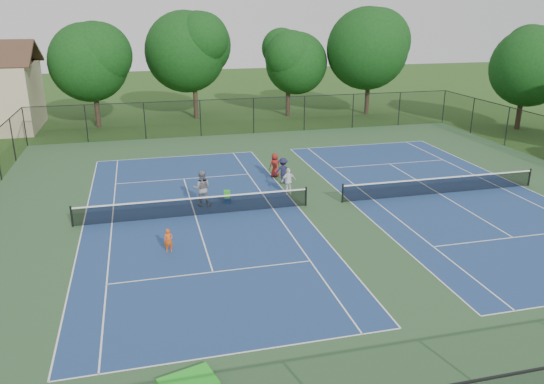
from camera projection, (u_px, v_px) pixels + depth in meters
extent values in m
plane|color=#234716|center=(324.00, 204.00, 28.81)|extent=(140.00, 140.00, 0.00)
cube|color=#2F532E|center=(324.00, 204.00, 28.81)|extent=(36.00, 36.00, 0.01)
cube|color=navy|center=(195.00, 215.00, 27.19)|extent=(10.97, 23.77, 0.00)
cube|color=white|center=(177.00, 157.00, 38.09)|extent=(10.97, 0.06, 0.00)
cube|color=white|center=(238.00, 353.00, 16.30)|extent=(10.97, 0.06, 0.00)
cube|color=white|center=(83.00, 225.00, 25.93)|extent=(0.06, 23.77, 0.00)
cube|color=white|center=(297.00, 206.00, 28.46)|extent=(0.06, 23.77, 0.00)
cube|color=white|center=(112.00, 223.00, 26.24)|extent=(0.06, 23.77, 0.00)
cube|color=white|center=(273.00, 208.00, 28.14)|extent=(0.06, 23.77, 0.00)
cube|color=white|center=(184.00, 179.00, 33.06)|extent=(8.23, 0.06, 0.00)
cube|color=white|center=(213.00, 272.00, 21.33)|extent=(8.23, 0.06, 0.00)
cube|color=white|center=(195.00, 215.00, 27.19)|extent=(0.06, 12.80, 0.00)
cylinder|color=black|center=(72.00, 216.00, 25.65)|extent=(0.10, 0.10, 1.07)
cylinder|color=black|center=(306.00, 196.00, 28.40)|extent=(0.10, 0.10, 1.07)
cube|color=black|center=(195.00, 207.00, 27.04)|extent=(11.90, 0.01, 0.90)
cube|color=white|center=(194.00, 198.00, 26.89)|extent=(11.90, 0.04, 0.07)
cube|color=navy|center=(439.00, 194.00, 30.43)|extent=(10.97, 23.77, 0.00)
cube|color=white|center=(358.00, 145.00, 41.32)|extent=(10.97, 0.06, 0.00)
cube|color=white|center=(350.00, 202.00, 29.16)|extent=(0.06, 23.77, 0.00)
cube|color=white|center=(521.00, 186.00, 31.69)|extent=(0.06, 23.77, 0.00)
cube|color=white|center=(373.00, 199.00, 29.48)|extent=(0.06, 23.77, 0.00)
cube|color=white|center=(502.00, 188.00, 31.38)|extent=(0.06, 23.77, 0.00)
cube|color=white|center=(390.00, 164.00, 36.29)|extent=(8.23, 0.06, 0.00)
cube|color=white|center=(513.00, 237.00, 24.56)|extent=(8.23, 0.06, 0.00)
cube|color=white|center=(439.00, 194.00, 30.43)|extent=(0.06, 12.80, 0.00)
cylinder|color=black|center=(343.00, 193.00, 28.88)|extent=(0.10, 0.10, 1.07)
cylinder|color=black|center=(529.00, 177.00, 31.63)|extent=(0.10, 0.10, 1.07)
cube|color=black|center=(440.00, 186.00, 30.28)|extent=(11.90, 0.01, 0.90)
cube|color=white|center=(441.00, 178.00, 30.12)|extent=(11.90, 0.04, 0.07)
cylinder|color=black|center=(25.00, 127.00, 40.67)|extent=(0.08, 0.08, 3.00)
cylinder|color=black|center=(86.00, 124.00, 41.71)|extent=(0.08, 0.08, 3.00)
cylinder|color=black|center=(145.00, 121.00, 42.75)|extent=(0.08, 0.08, 3.00)
cylinder|color=black|center=(200.00, 118.00, 43.78)|extent=(0.08, 0.08, 3.00)
cylinder|color=black|center=(254.00, 116.00, 44.82)|extent=(0.08, 0.08, 3.00)
cylinder|color=black|center=(304.00, 113.00, 45.86)|extent=(0.08, 0.08, 3.00)
cylinder|color=black|center=(353.00, 111.00, 46.90)|extent=(0.08, 0.08, 3.00)
cylinder|color=black|center=(399.00, 109.00, 47.94)|extent=(0.08, 0.08, 3.00)
cylinder|color=black|center=(444.00, 107.00, 48.98)|extent=(0.08, 0.08, 3.00)
cylinder|color=black|center=(507.00, 127.00, 40.73)|extent=(0.08, 0.08, 3.00)
cylinder|color=black|center=(472.00, 116.00, 44.86)|extent=(0.08, 0.08, 3.00)
cylinder|color=black|center=(13.00, 140.00, 36.54)|extent=(0.08, 0.08, 3.00)
cube|color=black|center=(254.00, 116.00, 44.82)|extent=(36.00, 0.01, 3.00)
cube|color=black|center=(253.00, 98.00, 44.33)|extent=(36.00, 0.05, 0.05)
cylinder|color=#2D2116|center=(97.00, 106.00, 47.19)|extent=(0.44, 0.44, 3.78)
sphere|color=#0E3610|center=(92.00, 63.00, 45.97)|extent=(6.80, 6.80, 6.80)
sphere|color=#0E3610|center=(91.00, 55.00, 45.75)|extent=(5.58, 5.58, 5.58)
sphere|color=#0E3610|center=(90.00, 47.00, 45.53)|extent=(4.35, 4.35, 4.35)
cylinder|color=#2D2116|center=(195.00, 97.00, 51.05)|extent=(0.44, 0.44, 4.14)
sphere|color=#0E3610|center=(193.00, 52.00, 49.69)|extent=(7.60, 7.60, 7.60)
sphere|color=#0E3610|center=(193.00, 45.00, 49.49)|extent=(6.23, 6.23, 6.23)
sphere|color=#0E3610|center=(193.00, 38.00, 49.28)|extent=(4.86, 4.86, 4.86)
cylinder|color=#2D2116|center=(288.00, 98.00, 52.33)|extent=(0.44, 0.44, 3.42)
sphere|color=#0E3610|center=(288.00, 64.00, 51.23)|extent=(6.00, 6.00, 6.00)
sphere|color=#0E3610|center=(288.00, 56.00, 51.00)|extent=(4.92, 4.92, 4.92)
sphere|color=#0E3610|center=(288.00, 49.00, 50.77)|extent=(3.84, 3.84, 3.84)
cylinder|color=#2D2116|center=(367.00, 92.00, 53.11)|extent=(0.44, 0.44, 4.32)
sphere|color=#0E3610|center=(370.00, 48.00, 51.71)|extent=(7.80, 7.80, 7.80)
sphere|color=#0E3610|center=(370.00, 41.00, 51.51)|extent=(6.40, 6.40, 6.40)
sphere|color=#0E3610|center=(371.00, 35.00, 51.31)|extent=(4.99, 4.99, 4.99)
cylinder|color=#2D2116|center=(520.00, 109.00, 46.37)|extent=(0.44, 0.44, 3.60)
sphere|color=#0E3610|center=(526.00, 67.00, 45.19)|extent=(6.60, 6.60, 6.60)
sphere|color=#0E3610|center=(527.00, 58.00, 44.97)|extent=(5.41, 5.41, 5.41)
sphere|color=#0E3610|center=(529.00, 50.00, 44.75)|extent=(4.22, 4.22, 4.22)
imported|color=#F05210|center=(169.00, 241.00, 22.99)|extent=(0.39, 0.26, 1.06)
imported|color=gray|center=(202.00, 188.00, 28.28)|extent=(1.11, 0.95, 1.96)
imported|color=white|center=(289.00, 181.00, 30.16)|extent=(0.95, 0.50, 1.55)
imported|color=#1C1B3B|center=(283.00, 171.00, 31.99)|extent=(1.11, 0.74, 1.60)
imported|color=maroon|center=(275.00, 165.00, 33.30)|extent=(0.83, 0.64, 1.52)
cube|color=navy|center=(227.00, 200.00, 28.94)|extent=(0.40, 0.37, 0.30)
cube|color=green|center=(227.00, 194.00, 28.83)|extent=(0.38, 0.33, 0.41)
cube|color=green|center=(188.00, 383.00, 14.90)|extent=(1.75, 1.40, 0.16)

